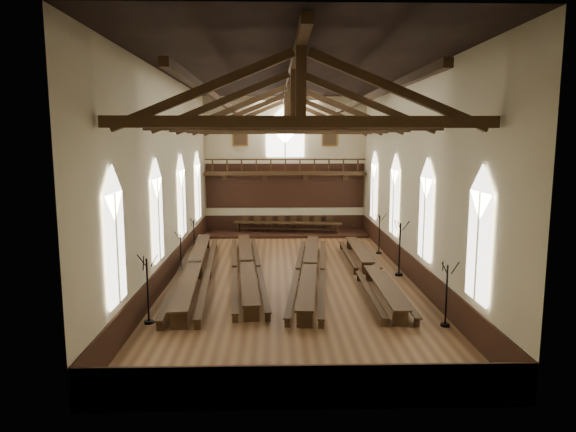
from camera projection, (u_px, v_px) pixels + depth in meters
name	position (u px, v px, depth m)	size (l,w,h in m)	color
ground	(290.00, 276.00, 26.04)	(26.00, 26.00, 0.00)	brown
room_walls	(290.00, 148.00, 25.08)	(26.00, 26.00, 26.00)	#C0B491
wainscot_band	(290.00, 265.00, 25.96)	(12.00, 26.00, 1.20)	black
side_windows	(290.00, 203.00, 25.49)	(11.85, 19.80, 4.50)	white
end_window	(285.00, 135.00, 37.72)	(2.80, 0.12, 3.80)	white
minstrels_gallery	(285.00, 180.00, 37.98)	(11.80, 1.24, 3.70)	#372411
portraits	(285.00, 136.00, 37.74)	(7.75, 0.09, 1.45)	brown
roof_trusses	(290.00, 112.00, 24.82)	(11.70, 25.70, 2.80)	#372411
refectory_row_a	(194.00, 266.00, 25.68)	(2.19, 15.12, 0.82)	#372411
refectory_row_b	(246.00, 264.00, 26.24)	(2.07, 14.47, 0.75)	#372411
refectory_row_c	(311.00, 267.00, 25.67)	(2.21, 14.54, 0.75)	#372411
refectory_row_d	(370.00, 268.00, 25.67)	(1.56, 14.21, 0.73)	#372411
dais	(288.00, 234.00, 37.30)	(11.40, 2.85, 0.19)	black
high_table	(288.00, 224.00, 37.20)	(7.90, 1.90, 0.74)	#372411
high_chairs	(288.00, 222.00, 37.97)	(6.78, 0.49, 1.10)	#372411
candelabrum_left_near	(148.00, 303.00, 19.26)	(0.80, 0.76, 2.66)	black
candelabrum_left_mid	(181.00, 263.00, 26.03)	(0.68, 0.67, 2.28)	black
candelabrum_left_far	(194.00, 245.00, 30.31)	(0.62, 0.71, 2.32)	black
candelabrum_right_near	(446.00, 307.00, 18.98)	(0.71, 0.75, 2.47)	black
candelabrum_right_mid	(399.00, 259.00, 26.06)	(0.80, 0.88, 2.87)	black
candelabrum_right_far	(379.00, 241.00, 31.10)	(0.71, 0.76, 2.49)	black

